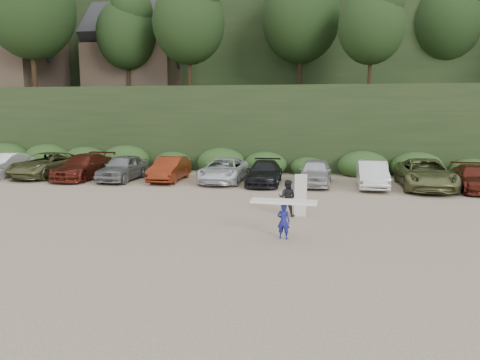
# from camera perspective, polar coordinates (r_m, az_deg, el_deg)

# --- Properties ---
(ground) EXTENTS (120.00, 120.00, 0.00)m
(ground) POSITION_cam_1_polar(r_m,az_deg,el_deg) (18.53, -7.10, -5.22)
(ground) COLOR tan
(ground) RESTS_ON ground
(hillside_backdrop) EXTENTS (90.00, 41.50, 28.00)m
(hillside_backdrop) POSITION_cam_1_polar(r_m,az_deg,el_deg) (53.74, 4.87, 16.02)
(hillside_backdrop) COLOR black
(hillside_backdrop) RESTS_ON ground
(parked_cars) EXTENTS (33.53, 5.96, 1.64)m
(parked_cars) POSITION_cam_1_polar(r_m,az_deg,el_deg) (28.51, -5.43, 1.31)
(parked_cars) COLOR #BBBBC0
(parked_cars) RESTS_ON ground
(child_surfer) EXTENTS (2.27, 0.68, 1.35)m
(child_surfer) POSITION_cam_1_polar(r_m,az_deg,el_deg) (16.09, 5.35, -3.98)
(child_surfer) COLOR navy
(child_surfer) RESTS_ON ground
(adult_surfer) EXTENTS (1.24, 0.70, 1.80)m
(adult_surfer) POSITION_cam_1_polar(r_m,az_deg,el_deg) (19.51, 5.92, -2.15)
(adult_surfer) COLOR black
(adult_surfer) RESTS_ON ground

